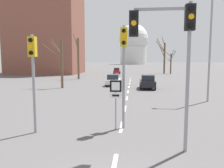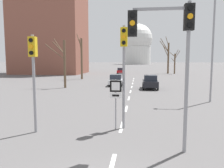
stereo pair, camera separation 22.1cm
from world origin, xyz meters
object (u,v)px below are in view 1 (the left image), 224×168
traffic_signal_centre_tall (124,58)px  sedan_near_left (117,71)px  sedan_near_right (147,82)px  traffic_signal_near_left (33,65)px  traffic_signal_near_right (170,39)px  sedan_mid_centre (113,80)px  street_lamp_right (207,36)px  route_sign_post (116,95)px

traffic_signal_centre_tall → sedan_near_left: traffic_signal_centre_tall is taller
traffic_signal_centre_tall → sedan_near_right: traffic_signal_centre_tall is taller
traffic_signal_centre_tall → sedan_near_left: bearing=94.9°
traffic_signal_near_left → traffic_signal_near_right: bearing=-14.1°
traffic_signal_near_left → sedan_mid_centre: (1.95, 20.96, -2.58)m
traffic_signal_near_right → sedan_mid_centre: 23.21m
sedan_near_right → sedan_near_left: bearing=101.6°
street_lamp_right → sedan_mid_centre: bearing=128.4°
traffic_signal_near_right → traffic_signal_near_left: bearing=165.9°
traffic_signal_centre_tall → route_sign_post: traffic_signal_centre_tall is taller
traffic_signal_centre_tall → street_lamp_right: bearing=51.0°
traffic_signal_near_right → sedan_near_right: 19.53m
traffic_signal_centre_tall → traffic_signal_near_left: size_ratio=1.11×
street_lamp_right → traffic_signal_near_left: bearing=-139.3°
sedan_near_right → sedan_mid_centre: sedan_near_right is taller
sedan_near_left → sedan_mid_centre: bearing=-86.6°
traffic_signal_near_left → sedan_near_right: bearing=69.5°
traffic_signal_centre_tall → traffic_signal_near_left: (-4.33, -1.20, -0.35)m
traffic_signal_near_left → sedan_near_left: 48.12m
route_sign_post → street_lamp_right: street_lamp_right is taller
sedan_near_left → sedan_near_right: size_ratio=1.15×
traffic_signal_centre_tall → street_lamp_right: (6.71, 8.29, 1.98)m
traffic_signal_near_right → sedan_near_right: traffic_signal_near_right is taller
route_sign_post → street_lamp_right: size_ratio=0.28×
traffic_signal_near_right → route_sign_post: bearing=132.8°
sedan_mid_centre → route_sign_post: bearing=-84.3°
traffic_signal_centre_tall → traffic_signal_near_right: size_ratio=0.93×
sedan_near_right → sedan_mid_centre: size_ratio=0.86×
traffic_signal_near_left → street_lamp_right: 14.75m
traffic_signal_near_left → traffic_signal_near_right: size_ratio=0.84×
traffic_signal_centre_tall → street_lamp_right: size_ratio=0.56×
route_sign_post → sedan_near_left: bearing=94.4°
traffic_signal_near_right → route_sign_post: 4.23m
route_sign_post → sedan_mid_centre: route_sign_post is taller
traffic_signal_centre_tall → sedan_near_left: size_ratio=1.21×
sedan_mid_centre → street_lamp_right: bearing=-51.6°
street_lamp_right → sedan_near_right: bearing=118.6°
traffic_signal_near_right → street_lamp_right: (4.82, 11.06, 1.32)m
street_lamp_right → route_sign_post: bearing=-129.5°
sedan_near_right → route_sign_post: bearing=-99.0°
route_sign_post → traffic_signal_near_left: bearing=-167.2°
traffic_signal_near_left → sedan_near_right: 19.00m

